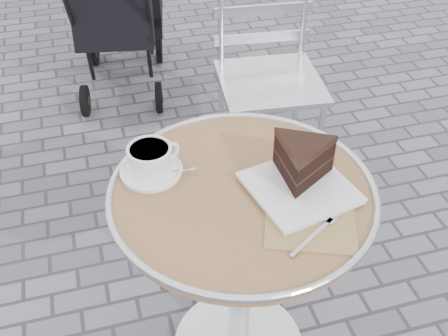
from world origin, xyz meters
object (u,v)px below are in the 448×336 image
object	(u,v)px
bistro_chair	(266,50)
baby_stroller	(118,10)
cafe_table	(241,234)
cake_plate_set	(302,167)
cappuccino_set	(151,162)

from	to	relation	value
bistro_chair	baby_stroller	world-z (taller)	baby_stroller
cafe_table	cake_plate_set	world-z (taller)	cake_plate_set
cafe_table	bistro_chair	world-z (taller)	bistro_chair
cafe_table	cappuccino_set	size ratio (longest dim) A/B	3.80
cappuccino_set	cake_plate_set	size ratio (longest dim) A/B	0.50
cake_plate_set	bistro_chair	bearing A→B (deg)	63.83
cafe_table	cappuccino_set	distance (m)	0.33
baby_stroller	cafe_table	bearing A→B (deg)	-75.75
cafe_table	cake_plate_set	distance (m)	0.27
cake_plate_set	baby_stroller	xyz separation A→B (m)	(-0.26, 1.92, -0.36)
cafe_table	baby_stroller	xyz separation A→B (m)	(-0.11, 1.90, -0.13)
cappuccino_set	baby_stroller	world-z (taller)	baby_stroller
bistro_chair	baby_stroller	xyz separation A→B (m)	(-0.52, 0.92, -0.15)
cafe_table	cappuccino_set	xyz separation A→B (m)	(-0.22, 0.14, 0.20)
cappuccino_set	baby_stroller	distance (m)	1.79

